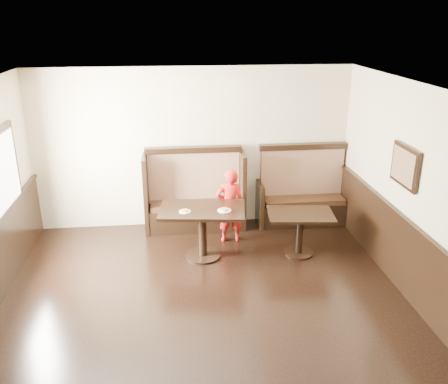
{
  "coord_description": "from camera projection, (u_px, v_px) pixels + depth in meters",
  "views": [
    {
      "loc": [
        -0.36,
        -4.51,
        3.59
      ],
      "look_at": [
        0.41,
        2.35,
        1.0
      ],
      "focal_mm": 38.0,
      "sensor_mm": 36.0,
      "label": 1
    }
  ],
  "objects": [
    {
      "name": "booth_main",
      "position": [
        195.0,
        199.0,
        8.37
      ],
      "size": [
        1.75,
        0.72,
        1.45
      ],
      "color": "black",
      "rests_on": "ground"
    },
    {
      "name": "child",
      "position": [
        230.0,
        206.0,
        7.81
      ],
      "size": [
        0.47,
        0.31,
        1.27
      ],
      "primitive_type": "imported",
      "rotation": [
        0.0,
        0.0,
        3.16
      ],
      "color": "red",
      "rests_on": "ground"
    },
    {
      "name": "pizza_plate_right",
      "position": [
        224.0,
        210.0,
        7.13
      ],
      "size": [
        0.21,
        0.21,
        0.04
      ],
      "color": "white",
      "rests_on": "table_main"
    },
    {
      "name": "table_main",
      "position": [
        202.0,
        220.0,
        7.28
      ],
      "size": [
        1.38,
        0.96,
        0.82
      ],
      "rotation": [
        0.0,
        0.0,
        -0.13
      ],
      "color": "black",
      "rests_on": "ground"
    },
    {
      "name": "room_shell",
      "position": [
        183.0,
        283.0,
        5.49
      ],
      "size": [
        7.0,
        7.0,
        7.0
      ],
      "color": "#BDAE89",
      "rests_on": "ground"
    },
    {
      "name": "booth_neighbor",
      "position": [
        302.0,
        197.0,
        8.59
      ],
      "size": [
        1.65,
        0.72,
        1.45
      ],
      "color": "black",
      "rests_on": "ground"
    },
    {
      "name": "pizza_plate_left",
      "position": [
        185.0,
        211.0,
        7.09
      ],
      "size": [
        0.18,
        0.18,
        0.03
      ],
      "color": "white",
      "rests_on": "table_main"
    },
    {
      "name": "ground",
      "position": [
        211.0,
        345.0,
        5.49
      ],
      "size": [
        7.0,
        7.0,
        0.0
      ],
      "primitive_type": "plane",
      "color": "black",
      "rests_on": "ground"
    },
    {
      "name": "table_neighbor",
      "position": [
        300.0,
        224.0,
        7.41
      ],
      "size": [
        1.08,
        0.77,
        0.7
      ],
      "rotation": [
        0.0,
        0.0,
        -0.12
      ],
      "color": "black",
      "rests_on": "ground"
    }
  ]
}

